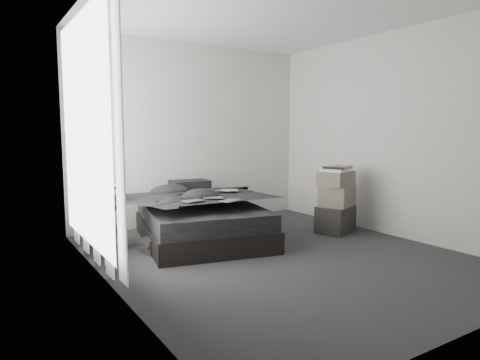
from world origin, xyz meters
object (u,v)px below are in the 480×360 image
box_lower (335,219)px  bed (202,231)px  laptop (226,186)px  side_stand (107,218)px

box_lower → bed: bearing=161.9°
laptop → side_stand: side_stand is taller
laptop → box_lower: bearing=8.7°
bed → box_lower: 1.79m
side_stand → box_lower: (2.78, -0.83, -0.18)m
laptop → side_stand: 1.47m
box_lower → side_stand: bearing=163.4°
laptop → box_lower: 1.54m
bed → side_stand: size_ratio=2.51×
side_stand → box_lower: side_stand is taller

